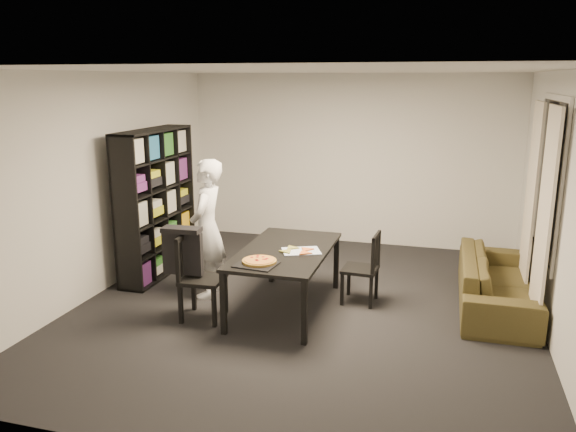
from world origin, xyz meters
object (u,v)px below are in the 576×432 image
(person, at_px, (207,229))
(baking_tray, at_px, (256,265))
(pepperoni_pizza, at_px, (259,261))
(chair_right, at_px, (367,263))
(bookshelf, at_px, (156,203))
(sofa, at_px, (497,282))
(chair_left, at_px, (195,271))
(dining_table, at_px, (286,255))

(person, xyz_separation_m, baking_tray, (0.87, -0.76, -0.11))
(pepperoni_pizza, bearing_deg, chair_right, 44.80)
(bookshelf, height_order, sofa, bookshelf)
(chair_left, relative_size, person, 0.57)
(bookshelf, bearing_deg, pepperoni_pizza, -34.09)
(dining_table, xyz_separation_m, sofa, (2.27, 0.73, -0.34))
(chair_right, xyz_separation_m, baking_tray, (-0.98, -1.02, 0.23))
(bookshelf, relative_size, chair_left, 2.04)
(chair_left, distance_m, person, 0.73)
(pepperoni_pizza, bearing_deg, chair_left, 176.76)
(bookshelf, relative_size, pepperoni_pizza, 5.43)
(bookshelf, xyz_separation_m, sofa, (4.22, 0.02, -0.66))
(person, bearing_deg, sofa, 93.73)
(dining_table, bearing_deg, baking_tray, -102.71)
(dining_table, relative_size, chair_right, 2.01)
(chair_left, xyz_separation_m, chair_right, (1.71, 0.92, -0.06))
(dining_table, distance_m, chair_left, 1.00)
(chair_left, distance_m, baking_tray, 0.76)
(pepperoni_pizza, bearing_deg, person, 141.47)
(chair_left, bearing_deg, chair_right, -65.56)
(sofa, bearing_deg, person, 99.71)
(chair_left, xyz_separation_m, baking_tray, (0.73, -0.11, 0.17))
(person, bearing_deg, chair_left, 5.66)
(bookshelf, xyz_separation_m, chair_right, (2.80, -0.28, -0.48))
(person, bearing_deg, bookshelf, -125.52)
(baking_tray, distance_m, pepperoni_pizza, 0.07)
(sofa, bearing_deg, bookshelf, 90.27)
(dining_table, xyz_separation_m, chair_right, (0.84, 0.43, -0.16))
(dining_table, distance_m, baking_tray, 0.61)
(person, relative_size, pepperoni_pizza, 4.66)
(dining_table, bearing_deg, chair_left, -150.45)
(dining_table, distance_m, chair_right, 0.96)
(chair_right, relative_size, person, 0.51)
(bookshelf, height_order, dining_table, bookshelf)
(dining_table, relative_size, person, 1.03)
(bookshelf, distance_m, chair_left, 1.67)
(dining_table, height_order, person, person)
(bookshelf, bearing_deg, sofa, 0.27)
(dining_table, xyz_separation_m, person, (-1.00, 0.17, 0.18))
(chair_left, height_order, chair_right, chair_left)
(dining_table, height_order, sofa, dining_table)
(bookshelf, distance_m, baking_tray, 2.25)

